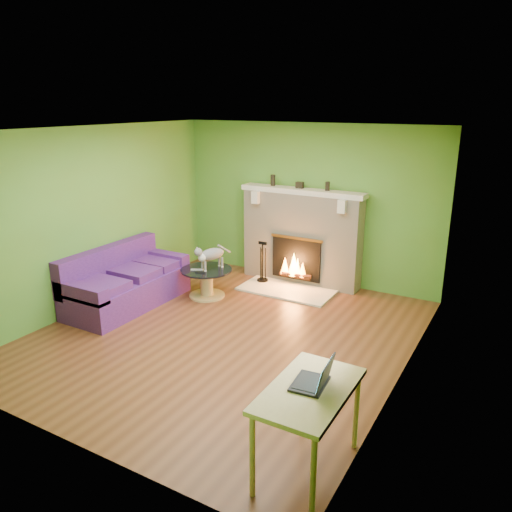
{
  "coord_description": "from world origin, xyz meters",
  "views": [
    {
      "loc": [
        3.28,
        -4.95,
        2.91
      ],
      "look_at": [
        0.23,
        0.4,
        1.0
      ],
      "focal_mm": 35.0,
      "sensor_mm": 36.0,
      "label": 1
    }
  ],
  "objects_px": {
    "cat": "(212,257)",
    "desk": "(309,399)",
    "sofa": "(125,283)",
    "coffee_table": "(207,281)"
  },
  "relations": [
    {
      "from": "desk",
      "to": "cat",
      "type": "height_order",
      "value": "cat"
    },
    {
      "from": "coffee_table",
      "to": "desk",
      "type": "bearing_deg",
      "value": -43.17
    },
    {
      "from": "coffee_table",
      "to": "desk",
      "type": "xyz_separation_m",
      "value": [
        2.93,
        -2.75,
        0.41
      ]
    },
    {
      "from": "cat",
      "to": "desk",
      "type": "bearing_deg",
      "value": -23.64
    },
    {
      "from": "coffee_table",
      "to": "desk",
      "type": "height_order",
      "value": "desk"
    },
    {
      "from": "sofa",
      "to": "desk",
      "type": "height_order",
      "value": "sofa"
    },
    {
      "from": "coffee_table",
      "to": "desk",
      "type": "distance_m",
      "value": 4.04
    },
    {
      "from": "desk",
      "to": "sofa",
      "type": "bearing_deg",
      "value": 153.51
    },
    {
      "from": "cat",
      "to": "coffee_table",
      "type": "bearing_deg",
      "value": -127.15
    },
    {
      "from": "sofa",
      "to": "coffee_table",
      "type": "xyz_separation_m",
      "value": [
        0.88,
        0.85,
        -0.07
      ]
    }
  ]
}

